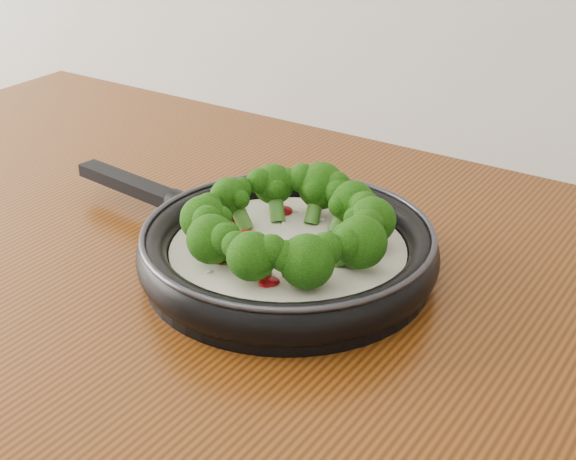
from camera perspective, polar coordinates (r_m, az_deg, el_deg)
The scene contains 1 object.
skillet at distance 0.81m, azimuth -0.05°, elevation -1.00°, with size 0.48×0.33×0.09m.
Camera 1 is at (0.34, 0.51, 1.31)m, focal length 51.11 mm.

